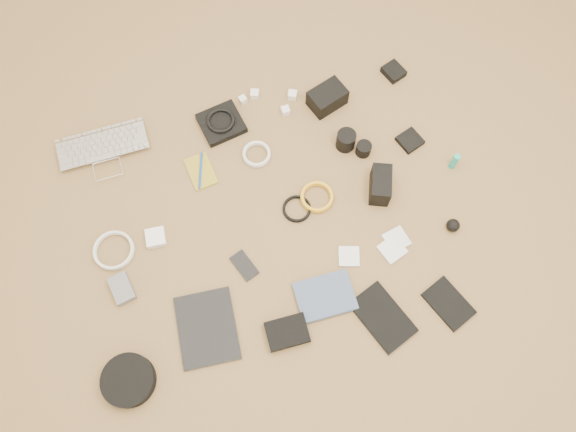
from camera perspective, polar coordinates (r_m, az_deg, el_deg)
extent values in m
cube|color=olive|center=(2.07, -1.52, -0.55)|extent=(4.00, 4.00, 0.04)
imported|color=silver|center=(2.25, -18.06, 5.79)|extent=(0.36, 0.26, 0.03)
cube|color=black|center=(2.22, -6.79, 9.33)|extent=(0.19, 0.18, 0.03)
torus|color=black|center=(2.20, -6.85, 9.61)|extent=(0.12, 0.12, 0.01)
cube|color=white|center=(2.27, -4.61, 11.71)|extent=(0.03, 0.03, 0.03)
cube|color=white|center=(2.28, -3.40, 12.25)|extent=(0.04, 0.04, 0.03)
cube|color=white|center=(2.27, 0.45, 12.18)|extent=(0.04, 0.04, 0.03)
cube|color=white|center=(2.24, -0.26, 10.66)|extent=(0.03, 0.03, 0.03)
cube|color=black|center=(2.24, 4.01, 11.89)|extent=(0.16, 0.14, 0.08)
cube|color=black|center=(2.38, 10.67, 14.22)|extent=(0.10, 0.10, 0.03)
cube|color=olive|center=(2.15, -8.85, 4.51)|extent=(0.11, 0.15, 0.01)
cylinder|color=#133E9E|center=(2.14, -8.88, 4.61)|extent=(0.04, 0.15, 0.01)
torus|color=silver|center=(2.15, -3.20, 6.22)|extent=(0.14, 0.14, 0.01)
cylinder|color=black|center=(2.15, 5.90, 7.66)|extent=(0.10, 0.10, 0.08)
cylinder|color=black|center=(2.16, 7.68, 6.77)|extent=(0.07, 0.07, 0.05)
cube|color=black|center=(2.22, 12.28, 7.50)|extent=(0.11, 0.11, 0.02)
cube|color=white|center=(2.07, -13.28, -2.15)|extent=(0.07, 0.07, 0.03)
torus|color=silver|center=(2.10, -17.24, -3.40)|extent=(0.19, 0.19, 0.01)
torus|color=black|center=(2.06, 0.90, 0.69)|extent=(0.11, 0.11, 0.01)
torus|color=gold|center=(2.08, 2.94, 1.87)|extent=(0.14, 0.14, 0.01)
cube|color=black|center=(2.08, 9.37, 3.14)|extent=(0.11, 0.15, 0.10)
cylinder|color=teal|center=(2.19, 16.54, 5.34)|extent=(0.03, 0.03, 0.08)
cube|color=slate|center=(2.04, -16.51, -7.09)|extent=(0.09, 0.12, 0.03)
cube|color=black|center=(1.96, -8.23, -11.18)|extent=(0.20, 0.26, 0.01)
cube|color=black|center=(2.00, -4.46, -5.04)|extent=(0.09, 0.12, 0.01)
cube|color=silver|center=(2.01, 6.21, -4.11)|extent=(0.09, 0.09, 0.01)
cube|color=silver|center=(2.04, 10.54, -3.37)|extent=(0.11, 0.11, 0.01)
cube|color=silver|center=(2.05, 10.96, -2.38)|extent=(0.10, 0.10, 0.01)
sphere|color=black|center=(2.10, 16.42, -0.92)|extent=(0.05, 0.05, 0.05)
cylinder|color=black|center=(1.97, -15.90, -15.76)|extent=(0.18, 0.18, 0.05)
cube|color=black|center=(1.93, -0.09, -11.73)|extent=(0.14, 0.10, 0.03)
imported|color=#3E4D6A|center=(1.95, 4.44, -10.19)|extent=(0.20, 0.15, 0.02)
cube|color=black|center=(1.97, 9.61, -10.10)|extent=(0.21, 0.25, 0.02)
cube|color=black|center=(2.03, 16.00, -8.54)|extent=(0.17, 0.20, 0.01)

